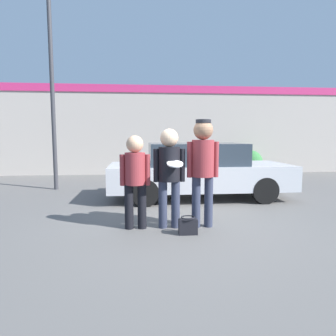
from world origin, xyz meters
name	(u,v)px	position (x,y,z in m)	size (l,w,h in m)	color
ground_plane	(185,224)	(0.00, 0.00, 0.00)	(56.00, 56.00, 0.00)	#5B5956
storefront_building	(159,130)	(0.00, 7.12, 1.83)	(24.00, 0.22, 3.59)	#B2A89E
person_left	(135,175)	(-0.89, -0.18, 0.93)	(0.51, 0.34, 1.59)	black
person_middle_with_frisbee	(169,169)	(-0.31, -0.18, 1.02)	(0.54, 0.58, 1.70)	#2D3347
person_right	(203,162)	(0.26, -0.19, 1.14)	(0.55, 0.38, 1.86)	#2D3347
parked_car_near	(198,170)	(0.68, 2.23, 0.70)	(4.50, 1.81, 1.39)	#B7BABF
street_lamp	(57,44)	(-3.10, 3.82, 4.16)	(1.17, 0.35, 6.96)	#38383D
shrub	(250,162)	(3.65, 6.44, 0.50)	(1.00, 1.00, 1.00)	#387A3D
handbag	(188,226)	(-0.05, -0.57, 0.14)	(0.30, 0.23, 0.29)	black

